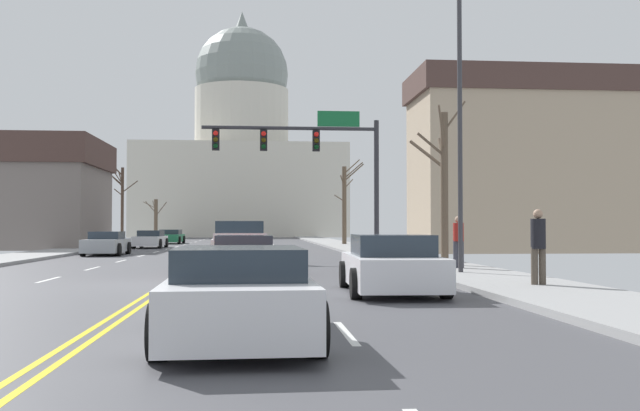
{
  "coord_description": "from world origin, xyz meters",
  "views": [
    {
      "loc": [
        2.27,
        -18.3,
        1.49
      ],
      "look_at": [
        6.53,
        29.69,
        2.89
      ],
      "focal_mm": 39.61,
      "sensor_mm": 36.0,
      "label": 1
    }
  ],
  "objects_px": {
    "sedan_near_01": "(245,257)",
    "pedestrian_00": "(458,239)",
    "street_lamp_right": "(451,101)",
    "pedestrian_01": "(538,243)",
    "sedan_oncoming_02": "(171,237)",
    "sedan_near_03": "(239,295)",
    "sedan_near_02": "(391,265)",
    "pickup_truck_near_00": "(239,245)",
    "sedan_oncoming_00": "(107,244)",
    "signal_gantry": "(313,151)",
    "sedan_oncoming_01": "(151,239)"
  },
  "relations": [
    {
      "from": "pickup_truck_near_00",
      "to": "sedan_near_03",
      "type": "distance_m",
      "value": 18.05
    },
    {
      "from": "signal_gantry",
      "to": "sedan_oncoming_00",
      "type": "height_order",
      "value": "signal_gantry"
    },
    {
      "from": "sedan_near_03",
      "to": "pedestrian_00",
      "type": "height_order",
      "value": "pedestrian_00"
    },
    {
      "from": "sedan_near_01",
      "to": "sedan_near_03",
      "type": "xyz_separation_m",
      "value": [
        0.14,
        -11.86,
        0.01
      ]
    },
    {
      "from": "sedan_near_03",
      "to": "sedan_oncoming_00",
      "type": "distance_m",
      "value": 28.64
    },
    {
      "from": "signal_gantry",
      "to": "street_lamp_right",
      "type": "distance_m",
      "value": 11.52
    },
    {
      "from": "sedan_near_01",
      "to": "sedan_oncoming_00",
      "type": "distance_m",
      "value": 17.41
    },
    {
      "from": "pedestrian_00",
      "to": "pedestrian_01",
      "type": "height_order",
      "value": "pedestrian_01"
    },
    {
      "from": "sedan_near_02",
      "to": "sedan_oncoming_00",
      "type": "bearing_deg",
      "value": 116.56
    },
    {
      "from": "sedan_near_02",
      "to": "sedan_near_03",
      "type": "xyz_separation_m",
      "value": [
        -3.22,
        -6.3,
        -0.02
      ]
    },
    {
      "from": "street_lamp_right",
      "to": "sedan_oncoming_02",
      "type": "relative_size",
      "value": 1.84
    },
    {
      "from": "sedan_near_02",
      "to": "sedan_oncoming_02",
      "type": "relative_size",
      "value": 0.97
    },
    {
      "from": "signal_gantry",
      "to": "sedan_oncoming_02",
      "type": "xyz_separation_m",
      "value": [
        -9.73,
        28.87,
        -4.25
      ]
    },
    {
      "from": "sedan_near_02",
      "to": "signal_gantry",
      "type": "bearing_deg",
      "value": 91.85
    },
    {
      "from": "pedestrian_01",
      "to": "sedan_near_03",
      "type": "bearing_deg",
      "value": -135.85
    },
    {
      "from": "signal_gantry",
      "to": "pickup_truck_near_00",
      "type": "xyz_separation_m",
      "value": [
        -3.16,
        -3.97,
        -4.08
      ]
    },
    {
      "from": "street_lamp_right",
      "to": "pedestrian_00",
      "type": "xyz_separation_m",
      "value": [
        0.8,
        2.05,
        -4.09
      ]
    },
    {
      "from": "signal_gantry",
      "to": "pedestrian_00",
      "type": "relative_size",
      "value": 4.74
    },
    {
      "from": "sedan_oncoming_01",
      "to": "sedan_near_02",
      "type": "bearing_deg",
      "value": -72.86
    },
    {
      "from": "sedan_oncoming_02",
      "to": "pedestrian_00",
      "type": "distance_m",
      "value": 40.3
    },
    {
      "from": "signal_gantry",
      "to": "street_lamp_right",
      "type": "height_order",
      "value": "street_lamp_right"
    },
    {
      "from": "sedan_oncoming_02",
      "to": "pickup_truck_near_00",
      "type": "bearing_deg",
      "value": -78.69
    },
    {
      "from": "sedan_near_01",
      "to": "sedan_oncoming_02",
      "type": "relative_size",
      "value": 0.95
    },
    {
      "from": "sedan_near_01",
      "to": "signal_gantry",
      "type": "bearing_deg",
      "value": 74.32
    },
    {
      "from": "sedan_near_01",
      "to": "pedestrian_00",
      "type": "distance_m",
      "value": 6.95
    },
    {
      "from": "street_lamp_right",
      "to": "sedan_oncoming_00",
      "type": "height_order",
      "value": "street_lamp_right"
    },
    {
      "from": "street_lamp_right",
      "to": "sedan_near_03",
      "type": "height_order",
      "value": "street_lamp_right"
    },
    {
      "from": "signal_gantry",
      "to": "sedan_oncoming_00",
      "type": "bearing_deg",
      "value": 150.98
    },
    {
      "from": "signal_gantry",
      "to": "sedan_near_01",
      "type": "height_order",
      "value": "signal_gantry"
    },
    {
      "from": "sedan_near_02",
      "to": "pedestrian_01",
      "type": "bearing_deg",
      "value": 3.27
    },
    {
      "from": "sedan_near_03",
      "to": "sedan_near_01",
      "type": "bearing_deg",
      "value": 90.69
    },
    {
      "from": "sedan_near_03",
      "to": "sedan_near_02",
      "type": "bearing_deg",
      "value": 62.98
    },
    {
      "from": "pickup_truck_near_00",
      "to": "sedan_near_01",
      "type": "height_order",
      "value": "pickup_truck_near_00"
    },
    {
      "from": "sedan_oncoming_02",
      "to": "pedestrian_01",
      "type": "distance_m",
      "value": 46.45
    },
    {
      "from": "sedan_near_01",
      "to": "pedestrian_01",
      "type": "xyz_separation_m",
      "value": [
        6.84,
        -5.36,
        0.53
      ]
    },
    {
      "from": "signal_gantry",
      "to": "sedan_near_02",
      "type": "relative_size",
      "value": 1.74
    },
    {
      "from": "sedan_near_02",
      "to": "sedan_oncoming_01",
      "type": "xyz_separation_m",
      "value": [
        -10.21,
        33.1,
        -0.04
      ]
    },
    {
      "from": "pickup_truck_near_00",
      "to": "pedestrian_00",
      "type": "relative_size",
      "value": 3.48
    },
    {
      "from": "sedan_near_01",
      "to": "pedestrian_00",
      "type": "bearing_deg",
      "value": 9.43
    },
    {
      "from": "pedestrian_00",
      "to": "pedestrian_01",
      "type": "xyz_separation_m",
      "value": [
        -0.0,
        -6.49,
        0.04
      ]
    },
    {
      "from": "sedan_near_03",
      "to": "pedestrian_01",
      "type": "relative_size",
      "value": 2.54
    },
    {
      "from": "sedan_near_01",
      "to": "sedan_oncoming_02",
      "type": "bearing_deg",
      "value": 100.0
    },
    {
      "from": "sedan_oncoming_00",
      "to": "sedan_oncoming_02",
      "type": "xyz_separation_m",
      "value": [
        0.43,
        23.23,
        -0.0
      ]
    },
    {
      "from": "street_lamp_right",
      "to": "pedestrian_01",
      "type": "xyz_separation_m",
      "value": [
        0.8,
        -4.44,
        -4.05
      ]
    },
    {
      "from": "sedan_near_02",
      "to": "pedestrian_00",
      "type": "bearing_deg",
      "value": 62.49
    },
    {
      "from": "pickup_truck_near_00",
      "to": "sedan_near_01",
      "type": "distance_m",
      "value": 6.19
    },
    {
      "from": "sedan_oncoming_00",
      "to": "signal_gantry",
      "type": "bearing_deg",
      "value": -29.02
    },
    {
      "from": "sedan_near_01",
      "to": "sedan_near_02",
      "type": "bearing_deg",
      "value": -58.85
    },
    {
      "from": "signal_gantry",
      "to": "sedan_near_02",
      "type": "height_order",
      "value": "signal_gantry"
    },
    {
      "from": "sedan_oncoming_01",
      "to": "pickup_truck_near_00",
      "type": "bearing_deg",
      "value": -72.99
    }
  ]
}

